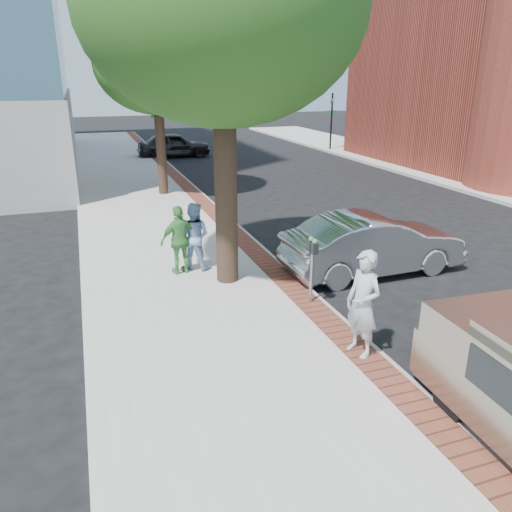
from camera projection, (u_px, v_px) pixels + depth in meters
name	position (u px, v px, depth m)	size (l,w,h in m)	color
ground	(279.00, 314.00, 10.72)	(120.00, 120.00, 0.00)	black
sidewalk	(154.00, 221.00, 17.34)	(5.00, 60.00, 0.15)	#9E9991
brick_strip	(215.00, 214.00, 17.99)	(0.60, 60.00, 0.01)	brown
curb	(225.00, 215.00, 18.12)	(0.10, 60.00, 0.15)	gray
signal_near	(158.00, 122.00, 29.78)	(0.70, 0.15, 3.80)	black
signal_far	(332.00, 117.00, 33.37)	(0.70, 0.15, 3.80)	black
tree_near	(222.00, 6.00, 10.13)	(6.00, 6.00, 8.51)	black
tree_far	(156.00, 63.00, 19.43)	(4.80, 4.80, 7.14)	black
parking_meter	(312.00, 257.00, 10.61)	(0.12, 0.32, 1.47)	gray
person_gray	(363.00, 304.00, 8.61)	(0.70, 0.46, 1.93)	#ACADB1
person_officer	(194.00, 236.00, 12.63)	(0.84, 0.65, 1.73)	#90B1DF
person_green	(180.00, 240.00, 12.31)	(1.01, 0.42, 1.73)	#489A46
sedan_silver	(373.00, 244.00, 12.76)	(1.64, 4.70, 1.55)	#AFB2B7
bg_car	(174.00, 145.00, 31.34)	(1.81, 4.51, 1.54)	black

